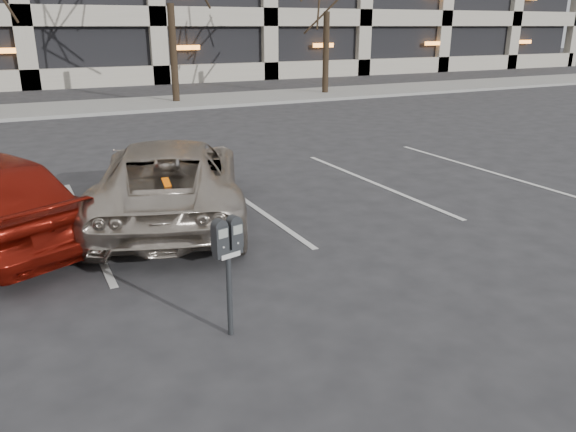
% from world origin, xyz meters
% --- Properties ---
extents(ground, '(140.00, 140.00, 0.00)m').
position_xyz_m(ground, '(0.00, 0.00, 0.00)').
color(ground, '#28282B').
rests_on(ground, ground).
extents(sidewalk, '(80.00, 4.00, 0.12)m').
position_xyz_m(sidewalk, '(0.00, 16.00, 0.06)').
color(sidewalk, gray).
rests_on(sidewalk, ground).
extents(stall_lines, '(16.90, 5.20, 0.00)m').
position_xyz_m(stall_lines, '(-1.40, 2.30, 0.01)').
color(stall_lines, silver).
rests_on(stall_lines, ground).
extents(parking_meter, '(0.34, 0.19, 1.25)m').
position_xyz_m(parking_meter, '(-0.52, -1.93, 0.96)').
color(parking_meter, black).
rests_on(parking_meter, ground).
extents(suv_silver, '(3.58, 5.22, 1.33)m').
position_xyz_m(suv_silver, '(-0.06, 1.94, 0.66)').
color(suv_silver, '#B8AC9D').
rests_on(suv_silver, ground).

